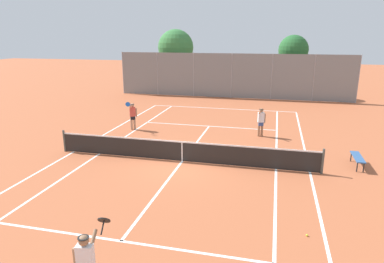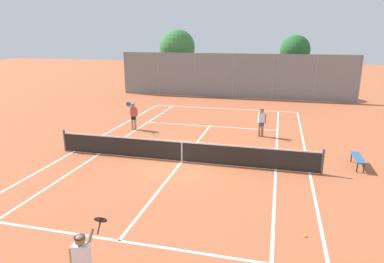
% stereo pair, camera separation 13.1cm
% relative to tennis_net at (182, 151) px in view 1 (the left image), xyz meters
% --- Properties ---
extents(ground_plane, '(120.00, 120.00, 0.00)m').
position_rel_tennis_net_xyz_m(ground_plane, '(0.00, 0.00, -0.51)').
color(ground_plane, '#B25B38').
extents(court_line_markings, '(11.10, 23.90, 0.01)m').
position_rel_tennis_net_xyz_m(court_line_markings, '(0.00, 0.00, -0.51)').
color(court_line_markings, white).
rests_on(court_line_markings, ground).
extents(tennis_net, '(12.00, 0.10, 1.07)m').
position_rel_tennis_net_xyz_m(tennis_net, '(0.00, 0.00, 0.00)').
color(tennis_net, '#474C47').
rests_on(tennis_net, ground).
extents(player_far_left, '(0.44, 0.89, 1.77)m').
position_rel_tennis_net_xyz_m(player_far_left, '(-4.31, 4.55, 0.42)').
color(player_far_left, tan).
rests_on(player_far_left, ground).
extents(player_far_right, '(0.44, 0.55, 1.60)m').
position_rel_tennis_net_xyz_m(player_far_right, '(3.22, 4.91, 0.40)').
color(player_far_right, '#936B4C').
rests_on(player_far_right, ground).
extents(loose_tennis_ball_0, '(0.07, 0.07, 0.07)m').
position_rel_tennis_net_xyz_m(loose_tennis_ball_0, '(2.32, 0.81, -0.48)').
color(loose_tennis_ball_0, '#D1DB33').
rests_on(loose_tennis_ball_0, ground).
extents(loose_tennis_ball_1, '(0.07, 0.07, 0.07)m').
position_rel_tennis_net_xyz_m(loose_tennis_ball_1, '(5.01, -4.93, -0.48)').
color(loose_tennis_ball_1, '#D1DB33').
rests_on(loose_tennis_ball_1, ground).
extents(courtside_bench, '(0.36, 1.50, 0.47)m').
position_rel_tennis_net_xyz_m(courtside_bench, '(7.52, 1.19, -0.10)').
color(courtside_bench, '#33598C').
rests_on(courtside_bench, ground).
extents(back_fence, '(21.13, 0.08, 3.98)m').
position_rel_tennis_net_xyz_m(back_fence, '(-0.00, 16.85, 1.48)').
color(back_fence, gray).
rests_on(back_fence, ground).
extents(tree_behind_left, '(3.49, 3.49, 6.09)m').
position_rel_tennis_net_xyz_m(tree_behind_left, '(-5.82, 19.24, 3.73)').
color(tree_behind_left, brown).
rests_on(tree_behind_left, ground).
extents(tree_behind_right, '(2.67, 2.67, 5.55)m').
position_rel_tennis_net_xyz_m(tree_behind_right, '(5.33, 19.03, 3.61)').
color(tree_behind_right, brown).
rests_on(tree_behind_right, ground).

